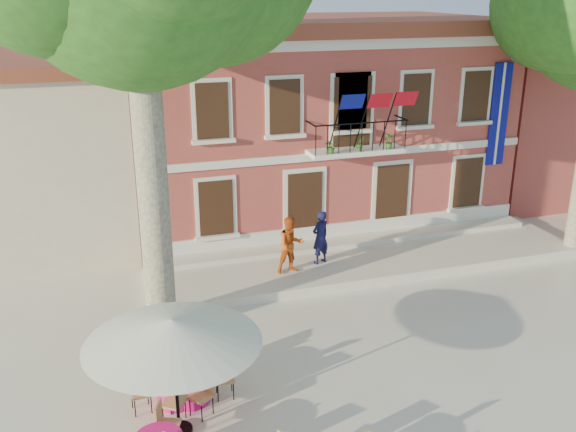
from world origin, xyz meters
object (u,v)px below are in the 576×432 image
(cafe_table_2, at_px, (176,385))
(cafe_table_3, at_px, (190,384))
(pedestrian_navy, at_px, (320,237))
(pedestrian_orange, at_px, (291,245))
(patio_umbrella, at_px, (172,332))

(cafe_table_2, distance_m, cafe_table_3, 0.31)
(pedestrian_navy, distance_m, cafe_table_3, 7.50)
(pedestrian_orange, height_order, cafe_table_3, pedestrian_orange)
(pedestrian_navy, bearing_deg, patio_umbrella, 27.25)
(pedestrian_orange, relative_size, cafe_table_2, 0.95)
(patio_umbrella, height_order, pedestrian_orange, patio_umbrella)
(pedestrian_orange, distance_m, cafe_table_2, 6.65)
(pedestrian_orange, xyz_separation_m, cafe_table_2, (-4.26, -5.05, -0.76))
(pedestrian_orange, bearing_deg, cafe_table_3, -133.63)
(patio_umbrella, xyz_separation_m, pedestrian_orange, (4.36, 6.07, -1.12))
(pedestrian_navy, distance_m, cafe_table_2, 7.68)
(patio_umbrella, bearing_deg, cafe_table_2, 84.40)
(patio_umbrella, bearing_deg, pedestrian_orange, 54.30)
(cafe_table_2, bearing_deg, pedestrian_navy, 45.46)
(patio_umbrella, distance_m, cafe_table_3, 2.16)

